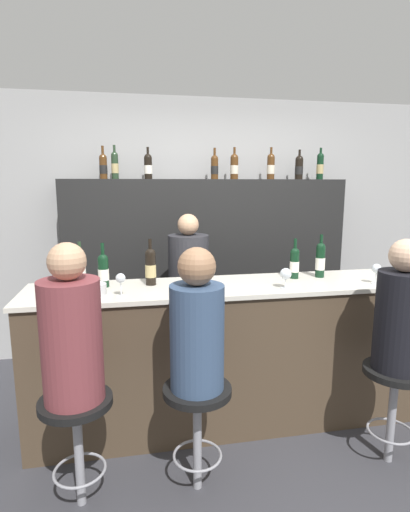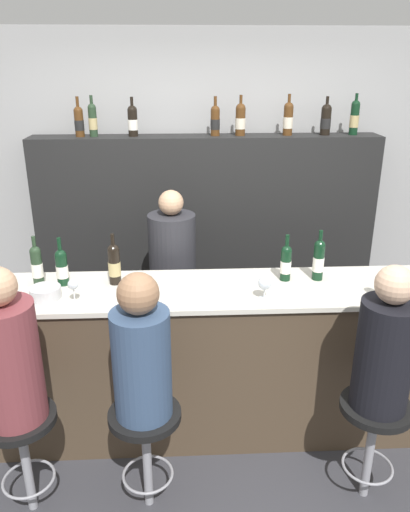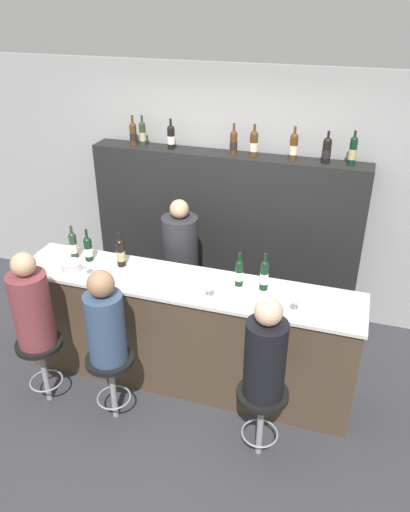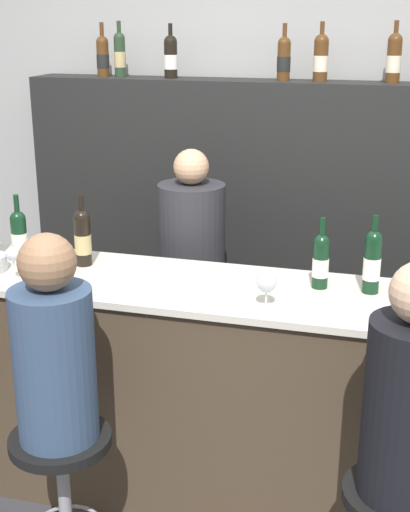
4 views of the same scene
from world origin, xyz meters
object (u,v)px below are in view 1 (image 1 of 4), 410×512
(wine_bottle_counter_0, at_px, (81,269))
(bar_stool_left, at_px, (77,422))
(wine_bottle_backbar_4, at_px, (234,166))
(bartender, at_px, (189,308))
(wine_bottle_counter_3, at_px, (295,263))
(wine_bottle_backbar_5, at_px, (271,166))
(wine_bottle_backbar_1, at_px, (115,165))
(wine_bottle_backbar_7, at_px, (320,166))
(wine_glass_0, at_px, (121,279))
(guest_seated_middle, at_px, (197,328))
(wine_bottle_backbar_0, at_px, (103,166))
(wine_bottle_counter_4, at_px, (320,260))
(bar_stool_middle, at_px, (197,409))
(wine_bottle_counter_2, at_px, (151,266))
(wine_glass_1, at_px, (286,274))
(wine_bottle_backbar_3, at_px, (215,167))
(guest_seated_left, at_px, (71,333))
(metal_bowl, at_px, (92,289))
(guest_seated_right, at_px, (401,313))
(wine_bottle_counter_1, at_px, (103,270))
(wine_bottle_backbar_6, at_px, (299,167))
(wine_glass_2, at_px, (377,269))
(bar_stool_right, at_px, (394,388))
(wine_bottle_backbar_2, at_px, (148,166))

(wine_bottle_counter_0, bearing_deg, bar_stool_left, -87.96)
(wine_bottle_backbar_4, distance_m, bartender, 1.47)
(wine_bottle_counter_3, relative_size, wine_bottle_backbar_5, 0.96)
(wine_bottle_counter_0, xyz_separation_m, wine_bottle_backbar_1, (0.22, 1.14, 0.74))
(wine_bottle_backbar_7, distance_m, wine_glass_0, 2.57)
(bar_stool_left, xyz_separation_m, guest_seated_middle, (0.65, 0.00, 0.48))
(wine_bottle_counter_0, bearing_deg, wine_bottle_backbar_0, 84.36)
(wine_bottle_counter_4, relative_size, bar_stool_middle, 0.52)
(wine_bottle_counter_2, distance_m, bartender, 0.82)
(wine_bottle_counter_4, bearing_deg, wine_glass_1, -145.24)
(wine_glass_0, relative_size, bar_stool_middle, 0.24)
(wine_bottle_counter_3, xyz_separation_m, bartender, (-0.72, 0.55, -0.48))
(wine_bottle_backbar_0, xyz_separation_m, wine_bottle_backbar_3, (1.05, 0.00, 0.00))
(wine_bottle_backbar_7, bearing_deg, guest_seated_left, -140.36)
(wine_bottle_backbar_3, bearing_deg, bar_stool_left, -121.52)
(metal_bowl, xyz_separation_m, guest_seated_right, (1.83, -0.53, -0.10))
(wine_bottle_counter_1, relative_size, wine_bottle_backbar_1, 0.99)
(wine_bottle_backbar_6, bearing_deg, wine_bottle_counter_2, -144.04)
(wine_bottle_backbar_4, xyz_separation_m, wine_glass_2, (0.68, -1.41, -0.77))
(guest_seated_left, bearing_deg, bar_stool_right, 0.00)
(wine_glass_0, relative_size, wine_glass_2, 1.04)
(wine_bottle_backbar_5, bearing_deg, bartender, -147.50)
(wine_bottle_counter_4, height_order, metal_bowl, wine_bottle_counter_4)
(wine_bottle_counter_1, height_order, metal_bowl, wine_bottle_counter_1)
(wine_bottle_backbar_1, distance_m, guest_seated_middle, 2.14)
(wine_bottle_backbar_6, distance_m, wine_glass_2, 1.60)
(wine_bottle_backbar_3, height_order, bar_stool_right, wine_bottle_backbar_3)
(wine_bottle_backbar_1, xyz_separation_m, wine_bottle_backbar_3, (0.95, 0.00, -0.01))
(wine_bottle_backbar_1, height_order, guest_seated_left, wine_bottle_backbar_1)
(wine_bottle_backbar_4, bearing_deg, wine_bottle_counter_1, -136.81)
(wine_bottle_backbar_5, distance_m, wine_glass_1, 1.65)
(wine_bottle_backbar_5, bearing_deg, wine_glass_1, -105.10)
(wine_bottle_counter_3, distance_m, wine_bottle_backbar_2, 1.70)
(wine_bottle_counter_3, bearing_deg, wine_bottle_counter_1, -180.00)
(wine_bottle_backbar_7, height_order, wine_glass_1, wine_bottle_backbar_7)
(wine_bottle_backbar_2, bearing_deg, wine_bottle_backbar_3, 0.00)
(wine_bottle_backbar_1, xyz_separation_m, wine_bottle_backbar_4, (1.15, 0.00, -0.00))
(wine_bottle_backbar_6, bearing_deg, metal_bowl, -145.74)
(wine_bottle_counter_3, xyz_separation_m, guest_seated_right, (0.38, -0.72, -0.18))
(bartender, bearing_deg, wine_glass_0, -123.82)
(wine_bottle_backbar_5, bearing_deg, wine_bottle_backbar_6, 0.00)
(wine_bottle_backbar_2, relative_size, bar_stool_left, 0.47)
(wine_bottle_counter_2, xyz_separation_m, wine_bottle_backbar_3, (0.70, 1.14, 0.73))
(wine_bottle_backbar_3, distance_m, wine_bottle_backbar_6, 0.88)
(wine_bottle_counter_1, bearing_deg, wine_glass_1, -12.34)
(bartender, bearing_deg, wine_bottle_counter_2, -122.18)
(wine_bottle_backbar_3, relative_size, bar_stool_middle, 0.47)
(bar_stool_left, bearing_deg, wine_bottle_backbar_7, 39.64)
(wine_glass_0, bearing_deg, bartender, 56.18)
(wine_bottle_backbar_0, relative_size, bartender, 0.20)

